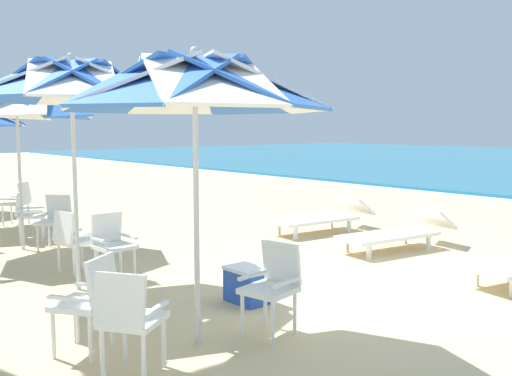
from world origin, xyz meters
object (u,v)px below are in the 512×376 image
object	(u,v)px
plastic_chair_0	(273,283)
cooler_box	(247,285)
plastic_chair_3	(112,242)
plastic_chair_7	(27,213)
sun_lounger_2	(323,217)
beach_umbrella_0	(195,87)
plastic_chair_2	(89,298)
plastic_chair_10	(19,201)
plastic_chair_5	(55,218)
plastic_chair_1	(129,316)
beach_umbrella_1	(71,84)
plastic_chair_4	(73,238)
sun_lounger_1	(398,232)
beach_umbrella_2	(16,102)

from	to	relation	value
plastic_chair_0	cooler_box	bearing A→B (deg)	153.92
plastic_chair_3	plastic_chair_7	bearing A→B (deg)	179.35
sun_lounger_2	cooler_box	distance (m)	4.41
beach_umbrella_0	plastic_chair_2	distance (m)	2.03
plastic_chair_0	cooler_box	xyz separation A→B (m)	(-0.88, 0.43, -0.30)
plastic_chair_2	sun_lounger_2	distance (m)	6.23
plastic_chair_3	plastic_chair_10	size ratio (longest dim) A/B	1.00
plastic_chair_2	plastic_chair_7	xyz separation A→B (m)	(-5.24, 1.28, 0.00)
plastic_chair_5	cooler_box	bearing A→B (deg)	7.25
plastic_chair_0	plastic_chair_10	xyz separation A→B (m)	(-7.64, 0.19, 0.00)
plastic_chair_1	beach_umbrella_1	distance (m)	3.28
plastic_chair_5	cooler_box	world-z (taller)	plastic_chair_5
plastic_chair_4	plastic_chair_1	bearing A→B (deg)	-16.06
beach_umbrella_1	plastic_chair_0	bearing A→B (deg)	16.75
plastic_chair_4	sun_lounger_1	distance (m)	4.95
plastic_chair_4	plastic_chair_3	bearing A→B (deg)	27.54
beach_umbrella_1	beach_umbrella_2	size ratio (longest dim) A/B	1.03
cooler_box	plastic_chair_10	bearing A→B (deg)	-177.95
plastic_chair_7	plastic_chair_10	size ratio (longest dim) A/B	1.00
plastic_chair_4	beach_umbrella_1	bearing A→B (deg)	-19.03
plastic_chair_3	plastic_chair_10	world-z (taller)	same
plastic_chair_4	plastic_chair_10	xyz separation A→B (m)	(-4.35, 0.74, 0.00)
beach_umbrella_1	sun_lounger_2	size ratio (longest dim) A/B	1.27
beach_umbrella_2	sun_lounger_1	distance (m)	6.37
beach_umbrella_0	cooler_box	xyz separation A→B (m)	(-0.60, 1.11, -2.10)
beach_umbrella_0	plastic_chair_4	size ratio (longest dim) A/B	3.06
plastic_chair_1	plastic_chair_5	world-z (taller)	same
plastic_chair_7	beach_umbrella_1	bearing A→B (deg)	-9.49
plastic_chair_10	sun_lounger_1	bearing A→B (deg)	31.08
plastic_chair_1	plastic_chair_7	size ratio (longest dim) A/B	1.00
beach_umbrella_2	cooler_box	distance (m)	5.03
plastic_chair_4	sun_lounger_2	bearing A→B (deg)	88.14
beach_umbrella_0	sun_lounger_1	distance (m)	5.20
plastic_chair_4	plastic_chair_7	world-z (taller)	same
plastic_chair_4	beach_umbrella_2	xyz separation A→B (m)	(-2.03, 0.03, 1.85)
beach_umbrella_1	plastic_chair_7	xyz separation A→B (m)	(-3.33, 0.56, -1.96)
plastic_chair_4	cooler_box	xyz separation A→B (m)	(2.41, 0.98, -0.30)
sun_lounger_1	plastic_chair_10	bearing A→B (deg)	-148.92
beach_umbrella_0	plastic_chair_2	bearing A→B (deg)	-116.88
plastic_chair_2	sun_lounger_2	size ratio (longest dim) A/B	0.39
plastic_chair_10	cooler_box	xyz separation A→B (m)	(6.76, 0.24, -0.30)
plastic_chair_1	sun_lounger_2	distance (m)	6.47
plastic_chair_1	plastic_chair_0	bearing A→B (deg)	87.42
plastic_chair_3	plastic_chair_7	distance (m)	3.19
plastic_chair_4	beach_umbrella_2	distance (m)	2.75
cooler_box	plastic_chair_5	bearing A→B (deg)	-172.75
plastic_chair_1	beach_umbrella_2	size ratio (longest dim) A/B	0.32
beach_umbrella_2	plastic_chair_10	world-z (taller)	beach_umbrella_2
beach_umbrella_0	plastic_chair_10	xyz separation A→B (m)	(-7.37, 0.87, -1.80)
beach_umbrella_0	plastic_chair_5	world-z (taller)	beach_umbrella_0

